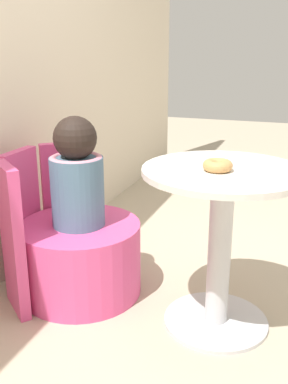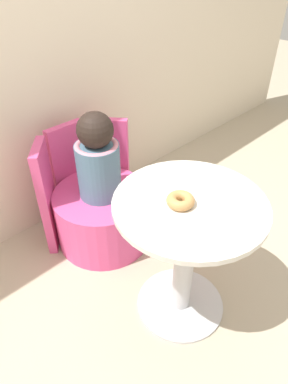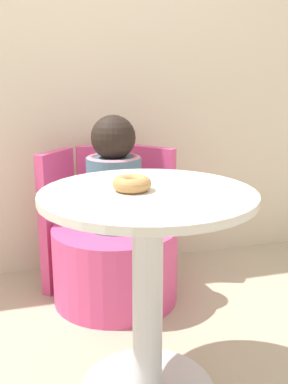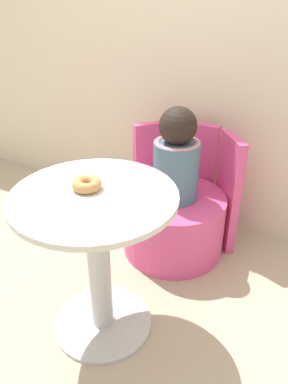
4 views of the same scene
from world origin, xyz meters
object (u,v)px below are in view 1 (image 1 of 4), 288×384
Objects in this scene: round_table at (221,225)px; child_figure at (77,176)px; donut at (218,165)px; tub_chair at (81,258)px.

round_table is 1.37× the size of child_figure.
child_figure is at bearing 82.74° from donut.
child_figure is 0.69m from donut.
round_table is at bearing -93.41° from tub_chair.
round_table is 6.05× the size of donut.
tub_chair is at bearing 82.74° from donut.
donut is at bearing -97.26° from tub_chair.
child_figure reaches higher than tub_chair.
round_table is 0.27m from donut.
donut is (-0.09, -0.68, 0.13)m from child_figure.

